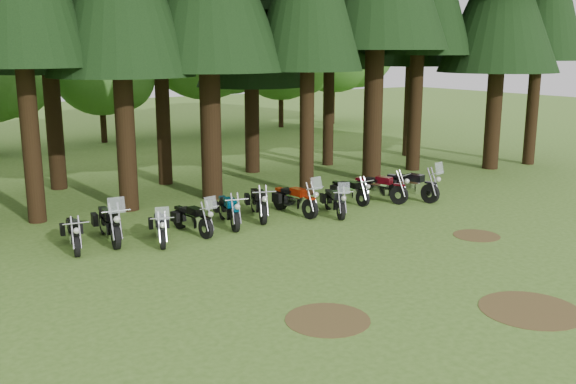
# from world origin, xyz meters

# --- Properties ---
(ground) EXTENTS (120.00, 120.00, 0.00)m
(ground) POSITION_xyz_m (0.00, 0.00, 0.00)
(ground) COLOR #406821
(ground) RESTS_ON ground
(decid_4) EXTENTS (5.93, 5.76, 7.41)m
(decid_4) POSITION_xyz_m (1.58, 26.32, 4.37)
(decid_4) COLOR black
(decid_4) RESTS_ON ground
(decid_5) EXTENTS (8.45, 8.21, 10.56)m
(decid_5) POSITION_xyz_m (8.29, 25.71, 6.23)
(decid_5) COLOR black
(decid_5) RESTS_ON ground
(decid_6) EXTENTS (7.06, 6.86, 8.82)m
(decid_6) POSITION_xyz_m (14.85, 27.01, 5.20)
(decid_6) COLOR black
(decid_6) RESTS_ON ground
(decid_7) EXTENTS (8.44, 8.20, 10.55)m
(decid_7) POSITION_xyz_m (19.46, 26.83, 6.22)
(decid_7) COLOR black
(decid_7) RESTS_ON ground
(dirt_patch_0) EXTENTS (1.80, 1.80, 0.01)m
(dirt_patch_0) POSITION_xyz_m (-3.00, -2.00, 0.01)
(dirt_patch_0) COLOR #4C3D1E
(dirt_patch_0) RESTS_ON ground
(dirt_patch_1) EXTENTS (1.40, 1.40, 0.01)m
(dirt_patch_1) POSITION_xyz_m (4.50, 0.50, 0.01)
(dirt_patch_1) COLOR #4C3D1E
(dirt_patch_1) RESTS_ON ground
(dirt_patch_2) EXTENTS (2.20, 2.20, 0.01)m
(dirt_patch_2) POSITION_xyz_m (1.00, -4.00, 0.01)
(dirt_patch_2) COLOR #4C3D1E
(dirt_patch_2) RESTS_ON ground
(motorcycle_0) EXTENTS (0.47, 2.09, 0.85)m
(motorcycle_0) POSITION_xyz_m (-6.10, 5.84, 0.43)
(motorcycle_0) COLOR black
(motorcycle_0) RESTS_ON ground
(motorcycle_1) EXTENTS (0.61, 2.50, 1.57)m
(motorcycle_1) POSITION_xyz_m (-5.00, 6.04, 0.53)
(motorcycle_1) COLOR black
(motorcycle_1) RESTS_ON ground
(motorcycle_2) EXTENTS (0.86, 2.03, 1.30)m
(motorcycle_2) POSITION_xyz_m (-3.79, 5.12, 0.43)
(motorcycle_2) COLOR black
(motorcycle_2) RESTS_ON ground
(motorcycle_3) EXTENTS (0.56, 2.14, 1.34)m
(motorcycle_3) POSITION_xyz_m (-2.62, 5.44, 0.45)
(motorcycle_3) COLOR black
(motorcycle_3) RESTS_ON ground
(motorcycle_4) EXTENTS (0.67, 2.23, 0.92)m
(motorcycle_4) POSITION_xyz_m (-1.24, 5.68, 0.47)
(motorcycle_4) COLOR black
(motorcycle_4) RESTS_ON ground
(motorcycle_5) EXTENTS (0.97, 2.26, 0.96)m
(motorcycle_5) POSITION_xyz_m (0.04, 5.95, 0.49)
(motorcycle_5) COLOR black
(motorcycle_5) RESTS_ON ground
(motorcycle_6) EXTENTS (0.54, 2.35, 1.48)m
(motorcycle_6) POSITION_xyz_m (1.32, 5.68, 0.49)
(motorcycle_6) COLOR black
(motorcycle_6) RESTS_ON ground
(motorcycle_7) EXTENTS (0.97, 2.06, 1.33)m
(motorcycle_7) POSITION_xyz_m (2.43, 4.89, 0.44)
(motorcycle_7) COLOR black
(motorcycle_7) RESTS_ON ground
(motorcycle_8) EXTENTS (0.35, 2.02, 0.82)m
(motorcycle_8) POSITION_xyz_m (3.93, 5.99, 0.42)
(motorcycle_8) COLOR black
(motorcycle_8) RESTS_ON ground
(motorcycle_9) EXTENTS (0.94, 2.23, 0.95)m
(motorcycle_9) POSITION_xyz_m (5.03, 5.59, 0.48)
(motorcycle_9) COLOR black
(motorcycle_9) RESTS_ON ground
(motorcycle_10) EXTENTS (0.82, 2.49, 1.57)m
(motorcycle_10) POSITION_xyz_m (6.20, 5.13, 0.52)
(motorcycle_10) COLOR black
(motorcycle_10) RESTS_ON ground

